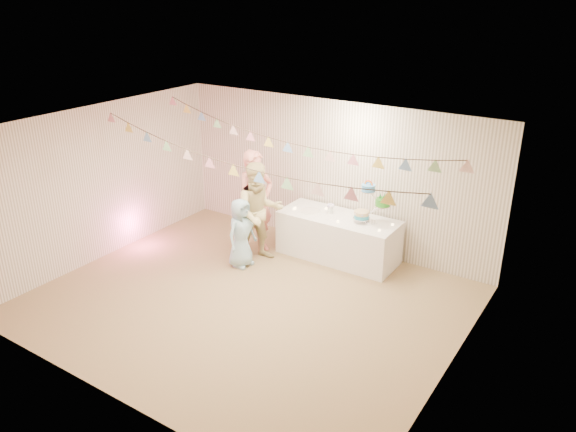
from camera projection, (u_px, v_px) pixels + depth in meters
The scene contains 25 objects.
floor at pixel (247, 302), 8.33m from camera, with size 6.00×6.00×0.00m, color olive.
ceiling at pixel (242, 130), 7.34m from camera, with size 6.00×6.00×0.00m, color white.
back_wall at pixel (332, 174), 9.77m from camera, with size 6.00×6.00×0.00m, color silver.
front_wall at pixel (100, 299), 5.90m from camera, with size 6.00×6.00×0.00m, color silver.
left_wall at pixel (102, 183), 9.35m from camera, with size 5.00×5.00×0.00m, color silver.
right_wall at pixel (457, 279), 6.32m from camera, with size 5.00×5.00×0.00m, color silver.
table at pixel (338, 237), 9.54m from camera, with size 2.03×0.81×0.76m, color white.
cake_stand at pixel (371, 204), 9.03m from camera, with size 0.60×0.36×0.68m, color silver, non-canonical shape.
cake_bottom at pixel (360, 218), 9.16m from camera, with size 0.31×0.31×0.15m, color teal, non-canonical shape.
cake_middle at pixel (384, 204), 9.00m from camera, with size 0.27×0.27×0.22m, color #2A8F1F, non-canonical shape.
cake_top_tier at pixel (368, 187), 8.93m from camera, with size 0.25×0.25×0.19m, color #3F86C7, non-canonical shape.
platter at pixel (310, 211), 9.63m from camera, with size 0.35×0.35×0.02m, color white.
posy at pixel (330, 209), 9.51m from camera, with size 0.15×0.15×0.18m, color white, non-canonical shape.
person_adult_a at pixel (256, 202), 9.60m from camera, with size 0.67×0.44×1.83m, color #DD8073.
person_adult_b at pixel (259, 213), 9.30m from camera, with size 0.83×0.65×1.72m, color #D2C081.
person_child at pixel (241, 233), 9.20m from camera, with size 0.58×0.37×1.18m, color #95C0D3.
bunting_back at pixel (288, 132), 8.28m from camera, with size 5.60×1.10×0.40m, color pink, non-canonical shape.
bunting_front at pixel (233, 154), 7.29m from camera, with size 5.60×0.90×0.36m, color #72A5E5, non-canonical shape.
tealight_0 at pixel (294, 209), 9.68m from camera, with size 0.04×0.04×0.03m, color #FFD88C.
tealight_1 at pixel (326, 208), 9.71m from camera, with size 0.04×0.04×0.03m, color #FFD88C.
tealight_2 at pixel (338, 221), 9.17m from camera, with size 0.04×0.04×0.03m, color #FFD88C.
tealight_3 at pixel (364, 216), 9.39m from camera, with size 0.04×0.04×0.03m, color #FFD88C.
tealight_4 at pixel (379, 230), 8.84m from camera, with size 0.04×0.04×0.03m, color #FFD88C.
tealight_5 at pixel (393, 224), 9.05m from camera, with size 0.04×0.04×0.03m, color #FFD88C.
tealight_6 at pixel (295, 208), 9.73m from camera, with size 0.04×0.04×0.03m, color #FFD88C.
Camera 1 is at (4.46, -5.70, 4.37)m, focal length 35.00 mm.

